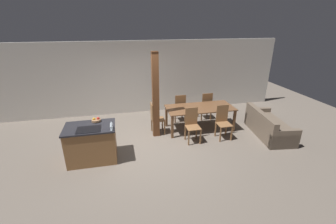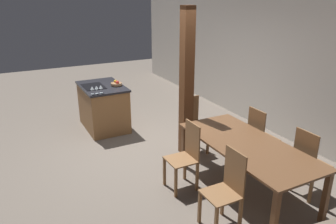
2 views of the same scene
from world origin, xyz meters
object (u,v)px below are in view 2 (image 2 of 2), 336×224
wine_glass_middle (96,88)px  timber_post (187,84)px  dining_chair_near_left (186,155)px  dining_chair_head_end (192,124)px  dining_chair_far_right (309,162)px  dining_chair_far_left (260,136)px  kitchen_island (103,107)px  wine_glass_far (101,87)px  dining_chair_near_right (226,189)px  wine_glass_near (92,88)px  fruit_bowl (116,84)px  dining_table (247,149)px

wine_glass_middle → timber_post: timber_post is taller
dining_chair_near_left → dining_chair_head_end: same height
dining_chair_far_right → dining_chair_head_end: size_ratio=1.00×
dining_chair_far_left → kitchen_island: bearing=33.0°
wine_glass_middle → dining_chair_head_end: (1.28, 1.35, -0.53)m
wine_glass_far → dining_chair_far_right: (3.22, 1.98, -0.53)m
dining_chair_near_right → dining_chair_far_left: 1.72m
wine_glass_near → timber_post: size_ratio=0.06×
dining_chair_near_left → timber_post: bearing=149.5°
wine_glass_near → dining_chair_far_right: wine_glass_near is taller
fruit_bowl → wine_glass_far: bearing=-48.7°
dining_table → dining_chair_far_right: dining_chair_far_right is taller
dining_chair_head_end → timber_post: size_ratio=0.39×
fruit_bowl → dining_chair_head_end: bearing=26.4°
dining_chair_head_end → dining_chair_far_left: bearing=-53.9°
wine_glass_far → dining_chair_far_left: bearing=41.3°
wine_glass_middle → dining_chair_head_end: bearing=46.7°
dining_chair_head_end → timber_post: timber_post is taller
dining_table → kitchen_island: bearing=-161.5°
dining_chair_near_left → dining_chair_far_right: size_ratio=1.00×
dining_chair_near_left → timber_post: 1.36m
wine_glass_far → dining_chair_near_left: (2.25, 0.56, -0.53)m
dining_chair_far_right → timber_post: (-1.95, -0.85, 0.76)m
wine_glass_middle → wine_glass_far: same height
dining_table → dining_chair_head_end: size_ratio=2.14×
dining_table → timber_post: timber_post is taller
kitchen_island → dining_chair_head_end: bearing=31.2°
dining_chair_head_end → timber_post: bearing=-179.7°
dining_table → dining_chair_near_left: bearing=-124.5°
wine_glass_near → dining_chair_near_right: size_ratio=0.15×
wine_glass_middle → dining_chair_far_left: (2.25, 2.06, -0.53)m
kitchen_island → wine_glass_far: bearing=-17.7°
dining_chair_near_right → dining_chair_head_end: bearing=160.0°
wine_glass_far → timber_post: 1.72m
wine_glass_near → dining_chair_near_right: (3.22, 0.73, -0.53)m
kitchen_island → wine_glass_middle: bearing=-25.4°
wine_glass_far → dining_chair_near_right: size_ratio=0.15×
wine_glass_near → dining_chair_far_right: size_ratio=0.15×
dining_chair_near_right → dining_chair_head_end: (-1.95, 0.71, 0.00)m
fruit_bowl → wine_glass_middle: 0.66m
wine_glass_near → fruit_bowl: bearing=122.5°
kitchen_island → wine_glass_far: wine_glass_far is taller
wine_glass_near → timber_post: 1.84m
dining_chair_head_end → wine_glass_near: bearing=138.4°
kitchen_island → dining_chair_near_left: dining_chair_near_left is taller
dining_chair_near_left → dining_chair_near_right: same height
wine_glass_near → dining_chair_far_right: (3.22, 2.15, -0.53)m
dining_chair_far_right → timber_post: bearing=23.5°
wine_glass_middle → dining_chair_near_left: bearing=15.9°
dining_chair_near_left → dining_chair_near_right: bearing=0.0°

